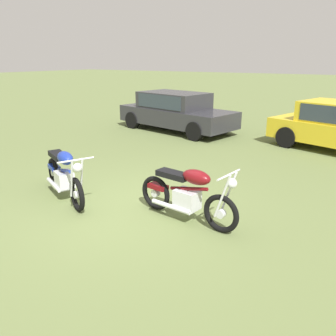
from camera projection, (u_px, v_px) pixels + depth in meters
The scene contains 4 objects.
ground_plane at pixel (123, 208), 6.38m from camera, with size 120.00×120.00×0.00m, color olive.
motorcycle_blue at pixel (64, 174), 6.71m from camera, with size 1.95×1.14×1.02m.
motorcycle_maroon at pixel (187, 194), 5.78m from camera, with size 1.99×0.64×1.02m.
car_charcoal at pixel (175, 109), 13.03m from camera, with size 4.83×2.65×1.43m.
Camera 1 is at (3.82, -4.52, 2.64)m, focal length 37.07 mm.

